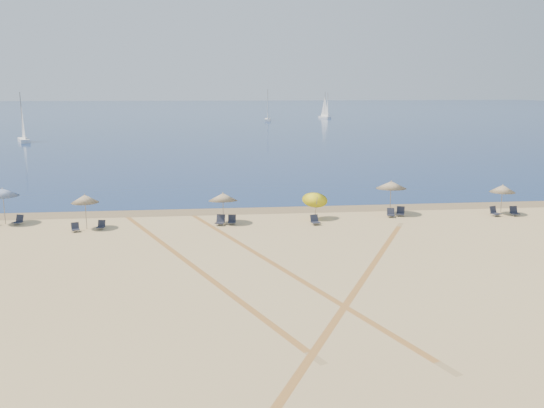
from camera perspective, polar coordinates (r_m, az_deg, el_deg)
The scene contains 24 objects.
ground at distance 22.75m, azimuth 5.73°, elevation -13.39°, with size 160.00×160.00×0.00m, color tan.
ocean at distance 245.37m, azimuth -5.37°, elevation 9.31°, with size 500.00×500.00×0.00m, color #0C2151.
wet_sand at distance 45.39m, azimuth -0.56°, elevation -0.59°, with size 500.00×500.00×0.00m, color olive.
umbrella_0 at distance 44.58m, azimuth -25.47°, elevation 1.06°, with size 2.25×2.25×2.65m.
umbrella_1 at distance 40.94m, azimuth -18.31°, elevation 0.51°, with size 1.86×1.86×2.47m.
umbrella_2 at distance 40.66m, azimuth -4.95°, elevation 0.71°, with size 2.07×2.11×2.29m.
umbrella_3 at distance 41.88m, azimuth 4.36°, elevation 0.72°, with size 1.88×1.93×2.38m.
umbrella_4 at distance 44.31m, azimuth 11.90°, elevation 1.90°, with size 2.33×2.34×2.66m.
umbrella_5 at distance 46.85m, azimuth 22.18°, elevation 1.44°, with size 1.92×1.92×2.37m.
chair_1 at distance 44.40m, azimuth -24.14°, elevation -1.51°, with size 0.77×0.83×0.69m.
chair_2 at distance 40.78m, azimuth -19.17°, elevation -2.27°, with size 0.67×0.73×0.61m.
chair_3 at distance 40.94m, azimuth -16.81°, elevation -2.07°, with size 0.61×0.68×0.62m.
chair_4 at distance 40.52m, azimuth -5.22°, elevation -1.67°, with size 0.78×0.86×0.74m.
chair_5 at distance 40.68m, azimuth -4.06°, elevation -1.64°, with size 0.64×0.72×0.67m.
chair_6 at distance 40.61m, azimuth 4.34°, elevation -1.65°, with size 0.71×0.79×0.70m.
chair_7 at distance 43.79m, azimuth 11.86°, elevation -0.91°, with size 0.67×0.75×0.66m.
chair_8 at distance 44.31m, azimuth 12.80°, elevation -0.78°, with size 0.81×0.87×0.71m.
chair_9 at distance 46.46m, azimuth 21.47°, elevation -0.73°, with size 0.81×0.88×0.73m.
chair_10 at distance 47.12m, azimuth 23.18°, elevation -0.70°, with size 0.59×0.70×0.71m.
sailboat_0 at distance 169.24m, azimuth -0.43°, elevation 9.30°, with size 2.43×6.41×9.31m.
sailboat_1 at distance 112.03m, azimuth -23.77°, elevation 7.09°, with size 3.70×6.08×8.87m.
sailboat_2 at distance 185.56m, azimuth 5.32°, elevation 9.37°, with size 3.24×5.79×8.39m.
sailboat_3 at distance 203.00m, azimuth 5.61°, elevation 9.52°, with size 1.97×5.48×7.98m.
tire_tracks at distance 30.90m, azimuth -0.70°, elevation -6.48°, with size 46.30×44.09×0.00m.
Camera 1 is at (-4.46, -20.14, 9.59)m, focal length 37.43 mm.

